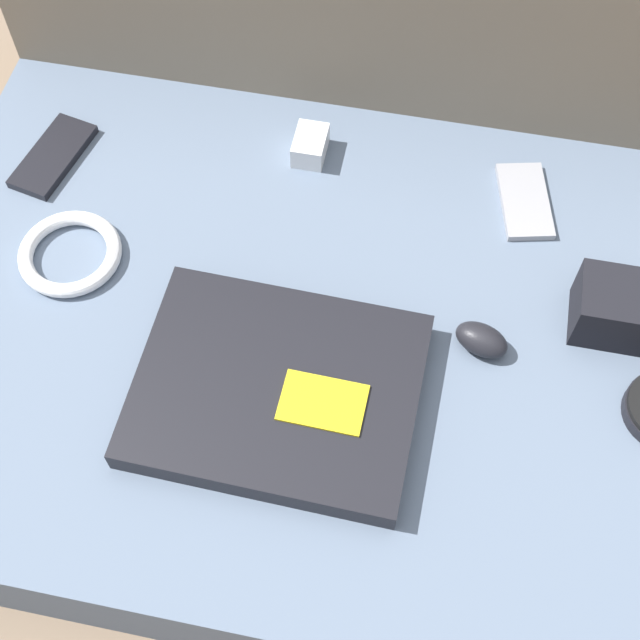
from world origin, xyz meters
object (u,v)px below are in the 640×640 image
object	(u,v)px
laptop	(278,390)
phone_black	(525,201)
computer_mouse	(482,340)
phone_silver	(53,156)
camera_pouch	(621,309)
charger_brick	(310,146)

from	to	relation	value
laptop	phone_black	world-z (taller)	laptop
computer_mouse	phone_silver	world-z (taller)	computer_mouse
computer_mouse	phone_black	xyz separation A→B (m)	(0.03, 0.22, -0.01)
laptop	phone_black	distance (m)	0.40
camera_pouch	charger_brick	size ratio (longest dim) A/B	1.79
phone_black	charger_brick	world-z (taller)	charger_brick
computer_mouse	camera_pouch	world-z (taller)	camera_pouch
phone_silver	computer_mouse	bearing A→B (deg)	-4.35
laptop	charger_brick	distance (m)	0.35
phone_silver	phone_black	size ratio (longest dim) A/B	1.09
laptop	camera_pouch	xyz separation A→B (m)	(0.36, 0.16, 0.02)
phone_black	charger_brick	xyz separation A→B (m)	(-0.28, 0.03, 0.01)
computer_mouse	phone_silver	size ratio (longest dim) A/B	0.51
laptop	charger_brick	size ratio (longest dim) A/B	5.45
phone_black	laptop	bearing A→B (deg)	-140.33
phone_silver	charger_brick	world-z (taller)	charger_brick
laptop	computer_mouse	bearing A→B (deg)	28.00
phone_black	charger_brick	distance (m)	0.28
laptop	camera_pouch	size ratio (longest dim) A/B	3.05
laptop	phone_silver	xyz separation A→B (m)	(-0.36, 0.27, -0.01)
phone_silver	camera_pouch	distance (m)	0.72
phone_black	camera_pouch	world-z (taller)	camera_pouch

